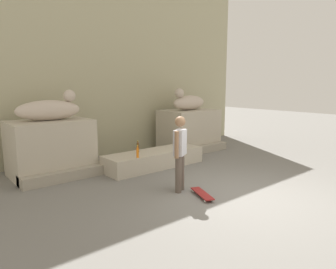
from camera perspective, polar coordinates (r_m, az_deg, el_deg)
The scene contains 13 objects.
ground_plane at distance 6.82m, azimuth 14.10°, elevation -11.16°, with size 40.00×40.00×0.00m, color slate.
facade_wall at distance 10.77m, azimuth -11.21°, elevation 14.01°, with size 11.60×0.60×6.52m, color tan.
pedestal_left at distance 8.61m, azimuth -20.80°, elevation -2.26°, with size 1.99×1.36×1.43m, color #B7AD99.
pedestal_right at distance 11.24m, azimuth 3.86°, elevation 0.93°, with size 1.99×1.36×1.43m, color #B7AD99.
statue_reclining_left at distance 8.49m, azimuth -20.95°, elevation 4.37°, with size 1.65×0.71×0.78m.
statue_reclining_right at distance 11.11m, azimuth 3.80°, elevation 6.00°, with size 1.66×0.77×0.78m.
ledge_block at distance 8.85m, azimuth -2.49°, elevation -4.54°, with size 2.99×0.89×0.47m, color #B7AD99.
skater at distance 6.74m, azimuth 2.22°, elevation -2.95°, with size 0.48×0.35×1.67m.
skateboard at distance 6.67m, azimuth 6.32°, elevation -10.80°, with size 0.49×0.82×0.08m.
bottle_orange at distance 8.01m, azimuth -5.64°, elevation -3.30°, with size 0.07×0.07×0.33m.
bottle_green at distance 8.99m, azimuth 2.18°, elevation -2.12°, with size 0.07×0.07×0.25m.
bottle_brown at distance 8.65m, azimuth -5.57°, elevation -2.38°, with size 0.07×0.07×0.32m.
stair_step at distance 9.25m, azimuth -4.35°, elevation -4.59°, with size 6.98×0.50×0.26m, color gray.
Camera 1 is at (-5.23, -3.68, 2.36)m, focal length 33.04 mm.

